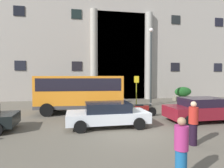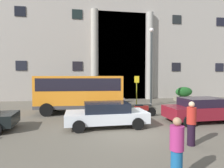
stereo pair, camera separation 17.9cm
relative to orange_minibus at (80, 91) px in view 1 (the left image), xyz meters
name	(u,v)px [view 1 (the left image)]	position (x,y,z in m)	size (l,w,h in m)	color
ground_plane	(136,133)	(2.68, -5.50, -1.70)	(80.00, 64.00, 0.12)	#5D564B
office_building_facade	(99,32)	(2.69, 11.98, 7.22)	(37.84, 9.67, 17.73)	#A29991
orange_minibus	(80,91)	(0.00, 0.00, 0.00)	(6.37, 3.00, 2.75)	orange
bus_stop_sign	(136,88)	(5.00, 1.94, 0.06)	(0.44, 0.08, 2.76)	#9A9B1F
hedge_planter_entrance_left	(183,94)	(11.36, 4.89, -0.90)	(2.06, 0.84, 1.54)	gray
hedge_planter_far_west	(59,97)	(-2.07, 4.75, -1.00)	(1.98, 0.70, 1.34)	#6A675C
hedge_planter_east	(115,97)	(3.59, 4.69, -1.03)	(1.77, 0.81, 1.27)	gray
parked_sedan_second	(108,114)	(1.44, -4.24, -0.96)	(4.41, 2.11, 1.31)	silver
parked_estate_mid	(202,109)	(7.22, -4.10, -0.90)	(4.34, 2.18, 1.44)	maroon
motorcycle_far_end	(221,107)	(10.29, -2.10, -1.19)	(1.98, 0.55, 0.89)	black
scooter_by_planter	(141,110)	(4.07, -2.16, -1.19)	(2.04, 0.55, 0.89)	black
pedestrian_woman_with_bag	(181,149)	(2.55, -9.77, -0.80)	(0.36, 0.36, 1.68)	#17538B
pedestrian_child_trailing	(193,123)	(4.39, -7.53, -0.76)	(0.36, 0.36, 1.75)	black
lamppost_plaza_centre	(151,60)	(6.44, 2.15, 2.55)	(0.40, 0.40, 7.16)	#303636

